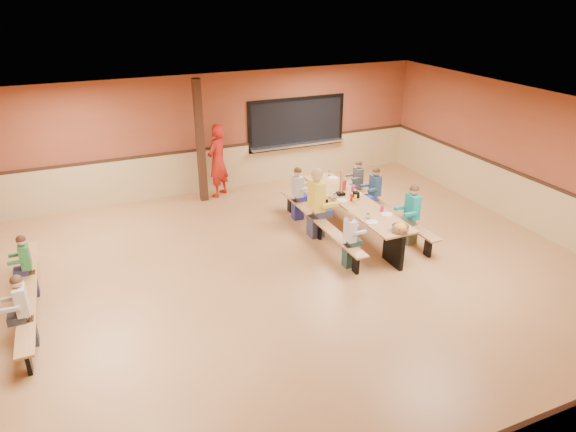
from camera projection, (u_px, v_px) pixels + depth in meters
name	position (u px, v px, depth m)	size (l,w,h in m)	color
ground	(278.00, 283.00, 9.33)	(12.00, 12.00, 0.00)	#A16A3D
room_envelope	(277.00, 250.00, 9.05)	(12.04, 10.04, 3.02)	brown
kitchen_pass_through	(297.00, 125.00, 13.80)	(2.78, 0.28, 1.38)	black
structural_post	(200.00, 142.00, 12.32)	(0.18, 0.18, 3.00)	black
cafeteria_table_main	(354.00, 210.00, 11.05)	(1.91, 3.70, 0.74)	#AB7344
seated_child_white_left	(350.00, 240.00, 9.66)	(0.34, 0.28, 1.14)	silver
seated_adult_yellow	(316.00, 204.00, 10.79)	(0.51, 0.42, 1.50)	yellow
seated_child_grey_left	(298.00, 194.00, 11.65)	(0.38, 0.31, 1.23)	#ADADAD
seated_child_teal_right	(412.00, 215.00, 10.52)	(0.40, 0.33, 1.28)	#158383
seated_child_navy_right	(375.00, 193.00, 11.72)	(0.36, 0.30, 1.20)	navy
seated_child_char_right	(358.00, 184.00, 12.37)	(0.33, 0.27, 1.13)	#454B4F
seated_child_green_sec	(27.00, 267.00, 8.74)	(0.34, 0.28, 1.14)	#2C6F35
seated_child_tan_sec	(24.00, 311.00, 7.51)	(0.36, 0.29, 1.18)	#B5A994
standing_woman	(218.00, 161.00, 12.84)	(0.68, 0.44, 1.85)	#AC1E13
punch_pitcher	(343.00, 185.00, 11.52)	(0.16, 0.16, 0.22)	#B11724
chip_bowl	(400.00, 228.00, 9.56)	(0.32, 0.32, 0.15)	orange
napkin_dispenser	(356.00, 194.00, 11.11)	(0.10, 0.14, 0.13)	black
condiment_mustard	(355.00, 199.00, 10.82)	(0.06, 0.06, 0.17)	yellow
condiment_ketchup	(351.00, 197.00, 10.90)	(0.06, 0.06, 0.17)	#B2140F
table_paddle	(341.00, 189.00, 11.20)	(0.16, 0.16, 0.56)	black
place_settings	(354.00, 198.00, 10.94)	(0.65, 3.30, 0.11)	beige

